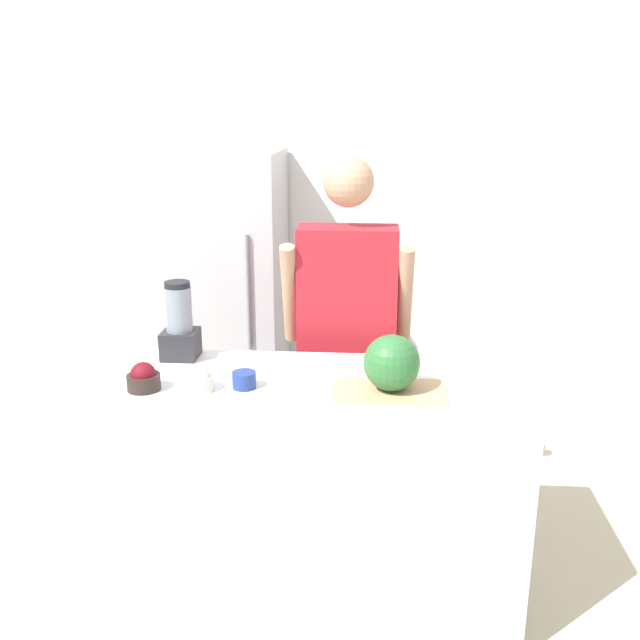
% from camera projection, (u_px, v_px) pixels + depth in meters
% --- Properties ---
extents(wall_back, '(8.00, 0.06, 2.60)m').
position_uv_depth(wall_back, '(340.00, 220.00, 4.29)').
color(wall_back, white).
rests_on(wall_back, ground_plane).
extents(counter_island, '(1.56, 0.74, 0.92)m').
position_uv_depth(counter_island, '(319.00, 489.00, 2.91)').
color(counter_island, white).
rests_on(counter_island, ground_plane).
extents(refrigerator, '(0.66, 0.73, 1.73)m').
position_uv_depth(refrigerator, '(225.00, 305.00, 4.08)').
color(refrigerator, '#B7B7BC').
rests_on(refrigerator, ground_plane).
extents(person, '(0.60, 0.27, 1.75)m').
position_uv_depth(person, '(347.00, 340.00, 3.37)').
color(person, '#4C608C').
rests_on(person, ground_plane).
extents(cutting_board, '(0.43, 0.24, 0.01)m').
position_uv_depth(cutting_board, '(389.00, 391.00, 2.69)').
color(cutting_board, tan).
rests_on(cutting_board, counter_island).
extents(watermelon, '(0.21, 0.21, 0.21)m').
position_uv_depth(watermelon, '(392.00, 363.00, 2.66)').
color(watermelon, '#2D6B33').
rests_on(watermelon, cutting_board).
extents(bowl_cherries, '(0.13, 0.13, 0.11)m').
position_uv_depth(bowl_cherries, '(143.00, 378.00, 2.71)').
color(bowl_cherries, '#2D231E').
rests_on(bowl_cherries, counter_island).
extents(bowl_cream, '(0.11, 0.11, 0.10)m').
position_uv_depth(bowl_cream, '(199.00, 380.00, 2.71)').
color(bowl_cream, beige).
rests_on(bowl_cream, counter_island).
extents(bowl_small_blue, '(0.09, 0.09, 0.06)m').
position_uv_depth(bowl_small_blue, '(244.00, 380.00, 2.73)').
color(bowl_small_blue, navy).
rests_on(bowl_small_blue, counter_island).
extents(blender, '(0.15, 0.15, 0.34)m').
position_uv_depth(blender, '(180.00, 326.00, 3.03)').
color(blender, '#28282D').
rests_on(blender, counter_island).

